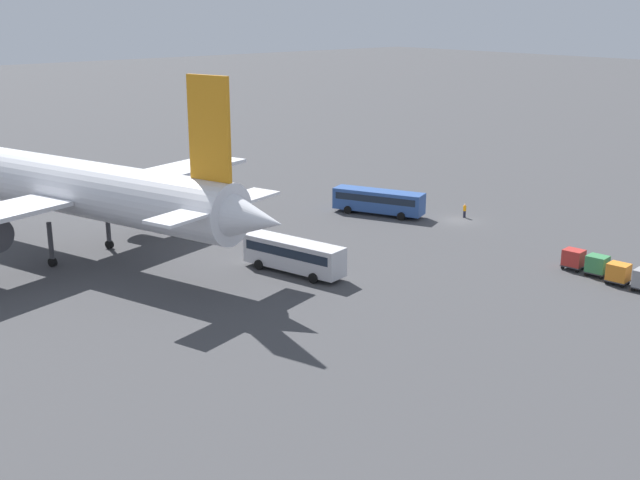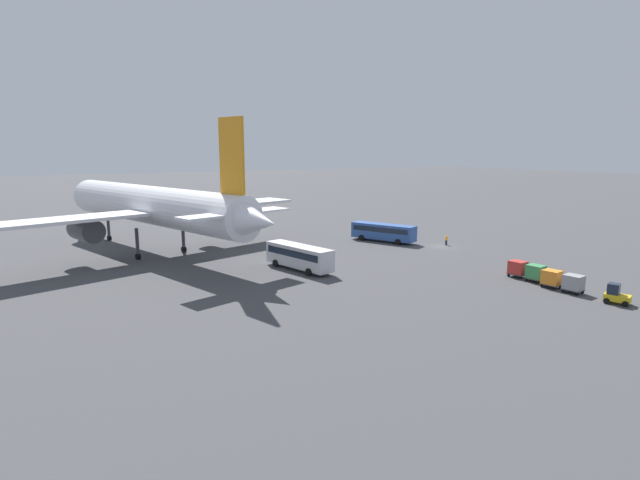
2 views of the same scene
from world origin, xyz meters
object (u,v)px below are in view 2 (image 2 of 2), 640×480
object	(u,v)px
cargo_cart_grey	(573,283)
cargo_cart_orange	(552,278)
baggage_tug	(616,295)
cargo_cart_red	(518,268)
airplane	(154,206)
shuttle_bus_far	(299,255)
worker_person	(446,240)
shuttle_bus_near	(383,231)
cargo_cart_green	(536,272)

from	to	relation	value
cargo_cart_grey	cargo_cart_orange	xyz separation A→B (m)	(2.63, 0.08, 0.00)
baggage_tug	cargo_cart_red	bearing A→B (deg)	-21.40
airplane	cargo_cart_red	xyz separation A→B (m)	(-37.42, -35.87, -6.19)
cargo_cart_orange	shuttle_bus_far	bearing A→B (deg)	42.84
cargo_cart_red	baggage_tug	bearing A→B (deg)	178.02
baggage_tug	shuttle_bus_far	bearing A→B (deg)	16.08
shuttle_bus_far	cargo_cart_grey	bearing A→B (deg)	-152.45
cargo_cart_orange	cargo_cart_red	world-z (taller)	same
airplane	worker_person	bearing A→B (deg)	-127.19
shuttle_bus_far	cargo_cart_grey	size ratio (longest dim) A/B	5.18
shuttle_bus_near	cargo_cart_orange	distance (m)	33.56
airplane	cargo_cart_orange	distance (m)	55.63
baggage_tug	cargo_cart_grey	bearing A→B (deg)	-16.74
shuttle_bus_far	cargo_cart_green	size ratio (longest dim) A/B	5.18
baggage_tug	cargo_cart_grey	world-z (taller)	baggage_tug
worker_person	baggage_tug	bearing A→B (deg)	165.95
airplane	shuttle_bus_near	bearing A→B (deg)	-119.73
shuttle_bus_near	cargo_cart_green	xyz separation A→B (m)	(-30.90, 0.71, -0.67)
shuttle_bus_near	cargo_cart_grey	distance (m)	36.18
airplane	shuttle_bus_far	world-z (taller)	airplane
shuttle_bus_far	cargo_cart_grey	world-z (taller)	shuttle_bus_far
cargo_cart_orange	cargo_cart_green	size ratio (longest dim) A/B	1.00
cargo_cart_grey	shuttle_bus_near	bearing A→B (deg)	-2.11
airplane	shuttle_bus_far	xyz separation A→B (m)	(-20.02, -14.14, -5.43)
shuttle_bus_far	baggage_tug	distance (m)	36.71
shuttle_bus_near	cargo_cart_green	size ratio (longest dim) A/B	5.35
shuttle_bus_far	baggage_tug	xyz separation A→B (m)	(-29.87, -21.31, -1.02)
worker_person	cargo_cart_grey	size ratio (longest dim) A/B	0.80
shuttle_bus_near	cargo_cart_grey	xyz separation A→B (m)	(-36.15, 1.33, -0.67)
shuttle_bus_far	cargo_cart_red	distance (m)	27.86
worker_person	cargo_cart_red	distance (m)	21.67
shuttle_bus_near	worker_person	bearing A→B (deg)	-161.68
shuttle_bus_far	cargo_cart_red	bearing A→B (deg)	-140.97
baggage_tug	worker_person	size ratio (longest dim) A/B	1.55
cargo_cart_grey	cargo_cart_red	size ratio (longest dim) A/B	1.00
cargo_cart_orange	cargo_cart_grey	bearing A→B (deg)	-178.18
baggage_tug	worker_person	xyz separation A→B (m)	(32.70, -8.18, -0.07)
shuttle_bus_far	cargo_cart_green	world-z (taller)	shuttle_bus_far
baggage_tug	cargo_cart_orange	distance (m)	7.23
cargo_cart_orange	cargo_cart_red	size ratio (longest dim) A/B	1.00
cargo_cart_orange	cargo_cart_green	distance (m)	2.72
airplane	cargo_cart_red	bearing A→B (deg)	-151.89
cargo_cart_orange	worker_person	bearing A→B (deg)	-18.41
airplane	cargo_cart_green	distance (m)	54.11
worker_person	cargo_cart_red	xyz separation A→B (m)	(-20.23, 7.75, 0.32)
cargo_cart_green	baggage_tug	bearing A→B (deg)	177.63
airplane	baggage_tug	xyz separation A→B (m)	(-49.89, -35.44, -6.44)
shuttle_bus_near	baggage_tug	distance (m)	40.77
worker_person	shuttle_bus_near	bearing A→B (deg)	41.30
cargo_cart_grey	cargo_cart_red	world-z (taller)	same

